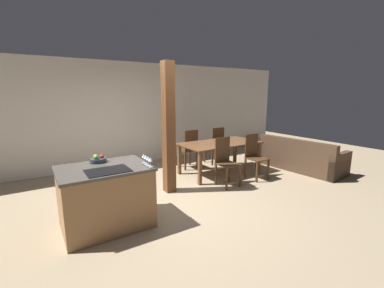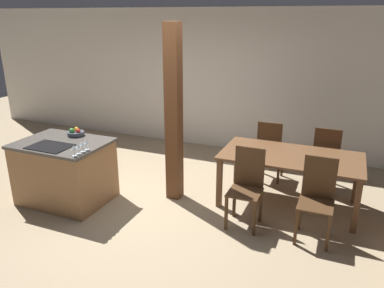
{
  "view_description": "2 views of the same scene",
  "coord_description": "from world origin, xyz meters",
  "px_view_note": "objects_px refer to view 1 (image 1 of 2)",
  "views": [
    {
      "loc": [
        -2.0,
        -3.85,
        1.92
      ],
      "look_at": [
        0.6,
        0.2,
        0.95
      ],
      "focal_mm": 24.0,
      "sensor_mm": 36.0,
      "label": 1
    },
    {
      "loc": [
        2.4,
        -4.09,
        2.56
      ],
      "look_at": [
        0.6,
        0.2,
        0.95
      ],
      "focal_mm": 35.0,
      "sensor_mm": 36.0,
      "label": 2
    }
  ],
  "objects_px": {
    "dining_table": "(220,146)",
    "dining_chair_near_left": "(226,161)",
    "dining_chair_far_left": "(189,148)",
    "couch": "(301,159)",
    "dining_chair_near_right": "(255,156)",
    "timber_post": "(169,129)",
    "fruit_bowl": "(98,159)",
    "dining_chair_far_right": "(216,145)",
    "wine_glass_end": "(144,156)",
    "kitchen_island": "(106,197)",
    "wine_glass_middle": "(148,158)",
    "wine_glass_near": "(151,160)",
    "wine_glass_far": "(146,157)"
  },
  "relations": [
    {
      "from": "dining_table",
      "to": "dining_chair_near_left",
      "type": "distance_m",
      "value": 0.84
    },
    {
      "from": "dining_chair_far_left",
      "to": "couch",
      "type": "xyz_separation_m",
      "value": [
        2.31,
        -1.62,
        -0.24
      ]
    },
    {
      "from": "dining_chair_near_right",
      "to": "dining_chair_far_left",
      "type": "distance_m",
      "value": 1.67
    },
    {
      "from": "dining_chair_near_left",
      "to": "timber_post",
      "type": "xyz_separation_m",
      "value": [
        -1.15,
        0.32,
        0.72
      ]
    },
    {
      "from": "dining_table",
      "to": "timber_post",
      "type": "distance_m",
      "value": 1.73
    },
    {
      "from": "dining_chair_near_right",
      "to": "timber_post",
      "type": "relative_size",
      "value": 0.4
    },
    {
      "from": "fruit_bowl",
      "to": "dining_chair_far_right",
      "type": "relative_size",
      "value": 0.24
    },
    {
      "from": "fruit_bowl",
      "to": "wine_glass_end",
      "type": "relative_size",
      "value": 1.69
    },
    {
      "from": "dining_chair_far_right",
      "to": "couch",
      "type": "height_order",
      "value": "dining_chair_far_right"
    },
    {
      "from": "wine_glass_end",
      "to": "couch",
      "type": "relative_size",
      "value": 0.07
    },
    {
      "from": "fruit_bowl",
      "to": "kitchen_island",
      "type": "bearing_deg",
      "value": -89.13
    },
    {
      "from": "fruit_bowl",
      "to": "wine_glass_middle",
      "type": "xyz_separation_m",
      "value": [
        0.55,
        -0.62,
        0.07
      ]
    },
    {
      "from": "dining_chair_far_left",
      "to": "couch",
      "type": "relative_size",
      "value": 0.49
    },
    {
      "from": "wine_glass_end",
      "to": "timber_post",
      "type": "xyz_separation_m",
      "value": [
        0.85,
        0.85,
        0.23
      ]
    },
    {
      "from": "wine_glass_near",
      "to": "dining_chair_far_right",
      "type": "xyz_separation_m",
      "value": [
        2.85,
        2.2,
        -0.49
      ]
    },
    {
      "from": "kitchen_island",
      "to": "dining_chair_near_right",
      "type": "relative_size",
      "value": 1.23
    },
    {
      "from": "kitchen_island",
      "to": "wine_glass_near",
      "type": "bearing_deg",
      "value": -35.51
    },
    {
      "from": "dining_chair_far_left",
      "to": "dining_chair_far_right",
      "type": "xyz_separation_m",
      "value": [
        0.85,
        0.0,
        0.0
      ]
    },
    {
      "from": "kitchen_island",
      "to": "dining_table",
      "type": "relative_size",
      "value": 0.65
    },
    {
      "from": "wine_glass_near",
      "to": "dining_chair_far_right",
      "type": "bearing_deg",
      "value": 37.66
    },
    {
      "from": "dining_chair_near_left",
      "to": "wine_glass_middle",
      "type": "bearing_deg",
      "value": -161.11
    },
    {
      "from": "wine_glass_end",
      "to": "couch",
      "type": "height_order",
      "value": "wine_glass_end"
    },
    {
      "from": "wine_glass_far",
      "to": "dining_chair_near_right",
      "type": "bearing_deg",
      "value": 11.98
    },
    {
      "from": "fruit_bowl",
      "to": "couch",
      "type": "height_order",
      "value": "fruit_bowl"
    },
    {
      "from": "wine_glass_near",
      "to": "kitchen_island",
      "type": "bearing_deg",
      "value": 144.49
    },
    {
      "from": "wine_glass_near",
      "to": "wine_glass_far",
      "type": "height_order",
      "value": "same"
    },
    {
      "from": "fruit_bowl",
      "to": "wine_glass_middle",
      "type": "height_order",
      "value": "wine_glass_middle"
    },
    {
      "from": "wine_glass_far",
      "to": "wine_glass_end",
      "type": "distance_m",
      "value": 0.08
    },
    {
      "from": "timber_post",
      "to": "dining_chair_far_left",
      "type": "bearing_deg",
      "value": 44.02
    },
    {
      "from": "wine_glass_near",
      "to": "timber_post",
      "type": "xyz_separation_m",
      "value": [
        0.85,
        1.09,
        0.23
      ]
    },
    {
      "from": "wine_glass_end",
      "to": "dining_table",
      "type": "relative_size",
      "value": 0.08
    },
    {
      "from": "wine_glass_middle",
      "to": "dining_chair_far_right",
      "type": "height_order",
      "value": "wine_glass_middle"
    },
    {
      "from": "kitchen_island",
      "to": "couch",
      "type": "height_order",
      "value": "kitchen_island"
    },
    {
      "from": "wine_glass_middle",
      "to": "dining_chair_far_left",
      "type": "distance_m",
      "value": 2.96
    },
    {
      "from": "kitchen_island",
      "to": "dining_chair_far_right",
      "type": "relative_size",
      "value": 1.23
    },
    {
      "from": "timber_post",
      "to": "dining_chair_far_right",
      "type": "bearing_deg",
      "value": 29.11
    },
    {
      "from": "kitchen_island",
      "to": "couch",
      "type": "bearing_deg",
      "value": 2.34
    },
    {
      "from": "wine_glass_far",
      "to": "dining_table",
      "type": "xyz_separation_m",
      "value": [
        2.43,
        1.32,
        -0.35
      ]
    },
    {
      "from": "couch",
      "to": "timber_post",
      "type": "xyz_separation_m",
      "value": [
        -3.46,
        0.5,
        0.96
      ]
    },
    {
      "from": "fruit_bowl",
      "to": "couch",
      "type": "relative_size",
      "value": 0.12
    },
    {
      "from": "kitchen_island",
      "to": "timber_post",
      "type": "distance_m",
      "value": 1.75
    },
    {
      "from": "dining_chair_near_right",
      "to": "couch",
      "type": "relative_size",
      "value": 0.49
    },
    {
      "from": "dining_chair_near_left",
      "to": "couch",
      "type": "relative_size",
      "value": 0.49
    },
    {
      "from": "dining_chair_far_right",
      "to": "couch",
      "type": "xyz_separation_m",
      "value": [
        1.46,
        -1.62,
        -0.24
      ]
    },
    {
      "from": "dining_chair_far_left",
      "to": "dining_chair_near_right",
      "type": "bearing_deg",
      "value": 120.58
    },
    {
      "from": "wine_glass_near",
      "to": "dining_table",
      "type": "height_order",
      "value": "wine_glass_near"
    },
    {
      "from": "wine_glass_middle",
      "to": "dining_chair_far_right",
      "type": "relative_size",
      "value": 0.14
    },
    {
      "from": "fruit_bowl",
      "to": "timber_post",
      "type": "xyz_separation_m",
      "value": [
        1.4,
        0.39,
        0.3
      ]
    },
    {
      "from": "fruit_bowl",
      "to": "dining_table",
      "type": "bearing_deg",
      "value": 14.8
    },
    {
      "from": "couch",
      "to": "dining_table",
      "type": "bearing_deg",
      "value": 60.31
    }
  ]
}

